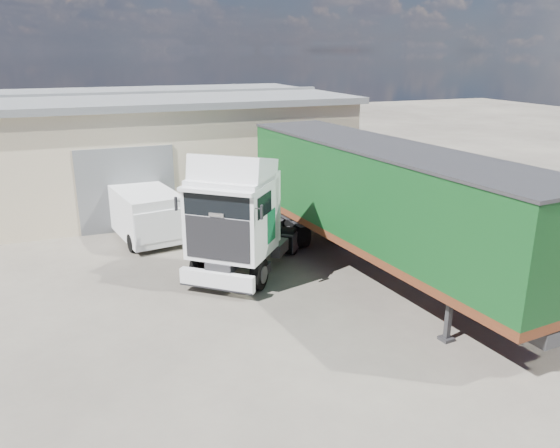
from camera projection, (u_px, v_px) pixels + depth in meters
name	position (u px, v px, depth m)	size (l,w,h in m)	color
ground	(246.00, 326.00, 15.32)	(120.00, 120.00, 0.00)	#2C2923
warehouse	(28.00, 152.00, 26.65)	(30.60, 12.60, 5.42)	#C0B294
brick_boundary_wall	(450.00, 195.00, 24.24)	(0.35, 26.00, 2.50)	maroon
tractor_unit	(242.00, 222.00, 18.57)	(5.99, 6.44, 4.36)	black
box_trailer	(381.00, 198.00, 17.94)	(4.27, 13.81, 4.52)	#2D2D30
panel_van	(143.00, 212.00, 22.40)	(2.87, 5.34, 2.07)	black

